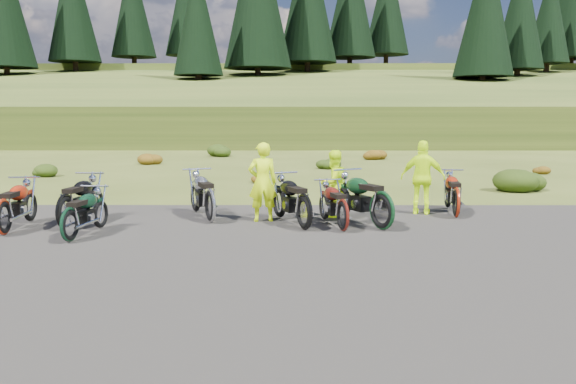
{
  "coord_description": "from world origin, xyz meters",
  "views": [
    {
      "loc": [
        0.79,
        -11.03,
        2.48
      ],
      "look_at": [
        0.74,
        1.06,
        0.79
      ],
      "focal_mm": 35.0,
      "sensor_mm": 36.0,
      "label": 1
    }
  ],
  "objects_px": {
    "motorcycle_0": "(66,231)",
    "motorcycle_3": "(211,224)",
    "motorcycle_7": "(382,231)",
    "person_middle": "(263,183)"
  },
  "relations": [
    {
      "from": "motorcycle_3",
      "to": "person_middle",
      "type": "height_order",
      "value": "person_middle"
    },
    {
      "from": "motorcycle_7",
      "to": "person_middle",
      "type": "distance_m",
      "value": 2.9
    },
    {
      "from": "motorcycle_7",
      "to": "person_middle",
      "type": "relative_size",
      "value": 1.29
    },
    {
      "from": "motorcycle_0",
      "to": "motorcycle_3",
      "type": "relative_size",
      "value": 0.98
    },
    {
      "from": "motorcycle_3",
      "to": "person_middle",
      "type": "xyz_separation_m",
      "value": [
        1.18,
        0.15,
        0.91
      ]
    },
    {
      "from": "motorcycle_0",
      "to": "motorcycle_7",
      "type": "xyz_separation_m",
      "value": [
        6.75,
        -0.04,
        0.0
      ]
    },
    {
      "from": "motorcycle_7",
      "to": "person_middle",
      "type": "height_order",
      "value": "person_middle"
    },
    {
      "from": "motorcycle_0",
      "to": "motorcycle_7",
      "type": "bearing_deg",
      "value": -84.25
    },
    {
      "from": "motorcycle_0",
      "to": "motorcycle_3",
      "type": "xyz_separation_m",
      "value": [
        2.99,
        0.78,
        0.0
      ]
    },
    {
      "from": "motorcycle_3",
      "to": "motorcycle_7",
      "type": "distance_m",
      "value": 3.85
    }
  ]
}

